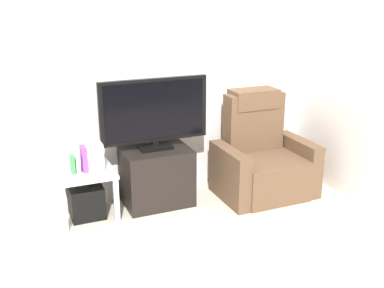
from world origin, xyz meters
name	(u,v)px	position (x,y,z in m)	size (l,w,h in m)	color
ground_plane	(192,240)	(0.00, 0.00, 0.00)	(6.40, 6.40, 0.00)	beige
wall_back	(147,71)	(0.00, 1.13, 1.30)	(6.40, 0.06, 2.60)	silver
wall_side	(376,77)	(1.88, 0.00, 1.30)	(0.06, 4.48, 2.60)	silver
tv_stand	(157,176)	(-0.03, 0.82, 0.29)	(0.67, 0.49, 0.58)	black
television	(154,112)	(-0.03, 0.84, 0.95)	(1.08, 0.20, 0.70)	black
recliner_armchair	(262,159)	(1.08, 0.65, 0.37)	(0.98, 0.78, 1.08)	brown
side_table	(84,178)	(-0.75, 0.81, 0.40)	(0.54, 0.54, 0.47)	white
subwoofer_box	(86,201)	(-0.75, 0.81, 0.16)	(0.31, 0.31, 0.31)	black
book_leftmost	(73,164)	(-0.85, 0.79, 0.55)	(0.03, 0.12, 0.16)	#388C4C
book_middle	(77,163)	(-0.81, 0.79, 0.56)	(0.03, 0.14, 0.16)	white
book_rightmost	(84,159)	(-0.75, 0.79, 0.59)	(0.05, 0.14, 0.24)	purple
game_console	(98,155)	(-0.61, 0.82, 0.60)	(0.07, 0.20, 0.25)	white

